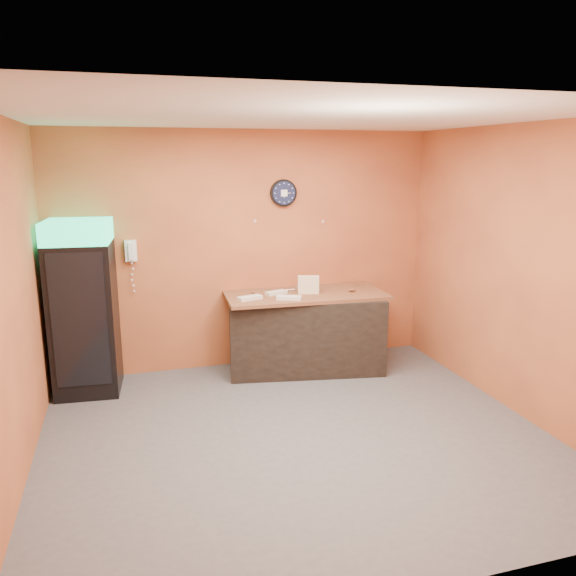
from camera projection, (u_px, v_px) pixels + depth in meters
name	position (u px, v px, depth m)	size (l,w,h in m)	color
floor	(296.00, 436.00, 5.11)	(4.50, 4.50, 0.00)	#47474C
back_wall	(247.00, 251.00, 6.66)	(4.50, 0.02, 2.80)	#C26836
left_wall	(9.00, 306.00, 4.18)	(0.02, 4.00, 2.80)	#C26836
right_wall	(519.00, 272.00, 5.41)	(0.02, 4.00, 2.80)	#C26836
ceiling	(298.00, 116.00, 4.48)	(4.50, 4.00, 0.02)	white
beverage_cooler	(84.00, 311.00, 5.90)	(0.70, 0.71, 1.86)	black
prep_counter	(305.00, 333.00, 6.67)	(1.79, 0.79, 0.89)	black
wall_clock	(284.00, 193.00, 6.60)	(0.32, 0.06, 0.32)	black
wall_phone	(131.00, 251.00, 6.23)	(0.13, 0.11, 0.24)	white
butcher_paper	(305.00, 295.00, 6.57)	(1.86, 0.83, 0.04)	brown
sub_roll_stack	(308.00, 285.00, 6.52)	(0.26, 0.14, 0.21)	#F5E6BE
wrapped_sandwich_left	(250.00, 298.00, 6.25)	(0.28, 0.11, 0.04)	silver
wrapped_sandwich_mid	(289.00, 298.00, 6.26)	(0.28, 0.11, 0.04)	silver
wrapped_sandwich_right	(276.00, 293.00, 6.50)	(0.25, 0.10, 0.04)	silver
kitchen_tool	(297.00, 288.00, 6.69)	(0.07, 0.07, 0.07)	silver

